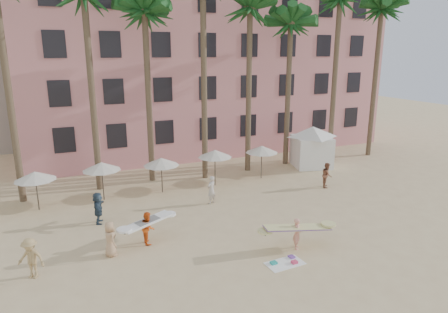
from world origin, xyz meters
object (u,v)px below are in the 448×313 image
pink_hotel (201,68)px  cabana (312,143)px  carrier_white (148,226)px  carrier_yellow (297,231)px

pink_hotel → cabana: (5.61, -12.06, -5.93)m
cabana → carrier_white: cabana is taller
pink_hotel → cabana: 14.56m
pink_hotel → carrier_yellow: size_ratio=9.97×
cabana → carrier_white: 18.49m
cabana → carrier_yellow: 15.56m
cabana → carrier_yellow: bearing=-127.7°
carrier_yellow → carrier_white: carrier_white is taller
cabana → carrier_yellow: size_ratio=1.58×
carrier_white → pink_hotel: bearing=62.8°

